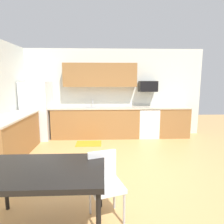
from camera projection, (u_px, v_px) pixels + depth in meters
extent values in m
plane|color=tan|center=(114.00, 170.00, 3.88)|extent=(12.00, 12.00, 0.00)
cube|color=silver|center=(110.00, 93.00, 6.27)|extent=(5.80, 0.10, 2.70)
cube|color=olive|center=(96.00, 123.00, 6.05)|extent=(2.61, 0.60, 0.90)
cube|color=olive|center=(172.00, 122.00, 6.15)|extent=(0.94, 0.60, 0.90)
cube|color=olive|center=(12.00, 138.00, 4.50)|extent=(0.60, 2.00, 0.90)
cube|color=beige|center=(110.00, 108.00, 5.99)|extent=(4.80, 0.64, 0.04)
cube|color=beige|center=(10.00, 118.00, 4.42)|extent=(0.64, 2.00, 0.04)
cube|color=olive|center=(100.00, 75.00, 5.95)|extent=(2.20, 0.34, 0.70)
cube|color=white|center=(37.00, 111.00, 5.84)|extent=(0.76, 0.70, 1.71)
cube|color=white|center=(148.00, 123.00, 6.12)|extent=(0.60, 0.60, 0.88)
cube|color=black|center=(148.00, 108.00, 6.05)|extent=(0.60, 0.60, 0.03)
cube|color=black|center=(148.00, 86.00, 6.04)|extent=(0.54, 0.36, 0.32)
cube|color=#A5A8AD|center=(93.00, 109.00, 5.98)|extent=(0.48, 0.40, 0.14)
cylinder|color=#B2B5BA|center=(93.00, 103.00, 6.13)|extent=(0.02, 0.02, 0.24)
cube|color=black|center=(43.00, 171.00, 2.24)|extent=(1.40, 0.90, 0.06)
cylinder|color=black|center=(99.00, 224.00, 1.95)|extent=(0.05, 0.05, 0.71)
cylinder|color=black|center=(6.00, 185.00, 2.67)|extent=(0.05, 0.05, 0.71)
cylinder|color=black|center=(100.00, 183.00, 2.72)|extent=(0.05, 0.05, 0.71)
cube|color=white|center=(106.00, 186.00, 2.45)|extent=(0.50, 0.50, 0.05)
cube|color=white|center=(102.00, 166.00, 2.59)|extent=(0.37, 0.15, 0.40)
cylinder|color=#B2B2B7|center=(97.00, 215.00, 2.28)|extent=(0.03, 0.03, 0.42)
cylinder|color=#B2B2B7|center=(124.00, 209.00, 2.39)|extent=(0.03, 0.03, 0.42)
cylinder|color=#B2B2B7|center=(90.00, 199.00, 2.59)|extent=(0.03, 0.03, 0.42)
cylinder|color=#B2B2B7|center=(114.00, 194.00, 2.71)|extent=(0.03, 0.03, 0.42)
cube|color=orange|center=(89.00, 144.00, 5.48)|extent=(0.70, 0.50, 0.01)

